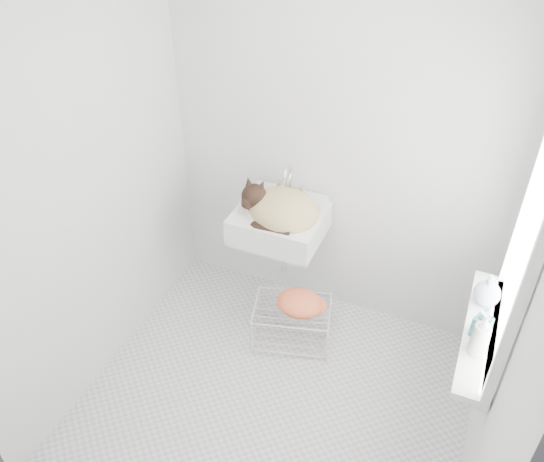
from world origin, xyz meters
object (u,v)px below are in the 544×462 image
at_px(cat, 280,208).
at_px(wire_rack, 292,323).
at_px(sink, 280,212).
at_px(bottle_a, 476,352).
at_px(bottle_b, 479,335).
at_px(bottle_c, 484,302).

distance_m(cat, wire_rack, 0.79).
xyz_separation_m(sink, bottle_a, (1.27, -0.70, 0.00)).
height_order(sink, bottle_a, sink).
bearing_deg(wire_rack, cat, 130.23).
bearing_deg(bottle_a, cat, 151.53).
relative_size(sink, bottle_b, 3.25).
distance_m(sink, cat, 0.05).
bearing_deg(bottle_a, bottle_c, 90.00).
bearing_deg(sink, bottle_a, -28.88).
bearing_deg(cat, sink, 134.78).
bearing_deg(bottle_b, bottle_c, 90.00).
relative_size(sink, bottle_c, 3.14).
xyz_separation_m(sink, bottle_b, (1.27, -0.59, 0.00)).
bearing_deg(bottle_a, sink, 151.12).
distance_m(cat, bottle_c, 1.30).
relative_size(sink, wire_rack, 1.13).
bearing_deg(bottle_a, bottle_b, 90.00).
bearing_deg(bottle_b, bottle_a, -90.00).
relative_size(cat, bottle_c, 2.95).
xyz_separation_m(wire_rack, bottle_b, (1.09, -0.37, 0.70)).
bearing_deg(bottle_a, wire_rack, 156.20).
xyz_separation_m(wire_rack, bottle_a, (1.09, -0.48, 0.70)).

